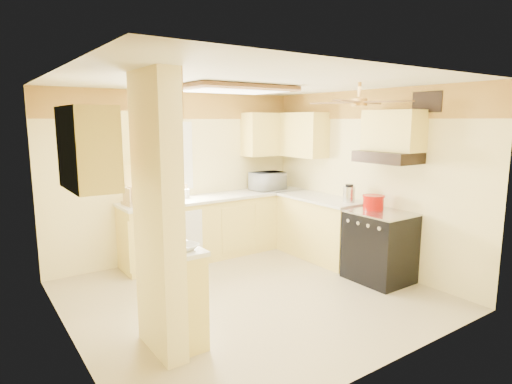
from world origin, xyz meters
TOP-DOWN VIEW (x-y plane):
  - floor at (0.00, 0.00)m, footprint 4.00×4.00m
  - ceiling at (0.00, 0.00)m, footprint 4.00×4.00m
  - wall_back at (0.00, 1.90)m, footprint 4.00×0.00m
  - wall_front at (0.00, -1.90)m, footprint 4.00×0.00m
  - wall_left at (-2.00, 0.00)m, footprint 0.00×3.80m
  - wall_right at (2.00, 0.00)m, footprint 0.00×3.80m
  - wallpaper_border at (0.00, 1.88)m, footprint 4.00×0.02m
  - partition_column at (-1.35, -0.55)m, footprint 0.20×0.70m
  - partition_ledge at (-1.13, -0.55)m, footprint 0.25×0.55m
  - ledge_top at (-1.13, -0.55)m, footprint 0.28×0.58m
  - lower_cabinets_back at (0.50, 1.60)m, footprint 3.00×0.60m
  - lower_cabinets_right at (1.70, 0.60)m, footprint 0.60×1.40m
  - countertop_back at (0.50, 1.59)m, footprint 3.04×0.64m
  - countertop_right at (1.69, 0.60)m, footprint 0.64×1.44m
  - dishwasher_panel at (-0.25, 1.29)m, footprint 0.58×0.02m
  - window at (-0.25, 1.89)m, footprint 0.92×0.02m
  - upper_cab_back_left at (-0.85, 1.72)m, footprint 0.60×0.35m
  - upper_cab_back_right at (1.55, 1.72)m, footprint 0.90×0.35m
  - upper_cab_right at (1.82, 1.25)m, footprint 0.35×1.00m
  - upper_cab_left_wall at (-1.82, -0.25)m, footprint 0.35×0.75m
  - upper_cab_over_stove at (1.82, -0.55)m, footprint 0.35×0.76m
  - stove at (1.67, -0.55)m, footprint 0.68×0.77m
  - range_hood at (1.74, -0.55)m, footprint 0.50×0.76m
  - poster_menu at (-1.24, -0.55)m, footprint 0.02×0.42m
  - poster_nashville at (-1.24, -0.55)m, footprint 0.02×0.42m
  - ceiling_light_panel at (0.10, 0.50)m, footprint 1.35×0.95m
  - ceiling_fan at (1.00, -0.70)m, footprint 1.15×1.15m
  - vent_grate at (1.98, -0.90)m, footprint 0.02×0.40m
  - microwave at (1.43, 1.59)m, footprint 0.54×0.37m
  - bowl at (-1.14, -0.66)m, footprint 0.27×0.27m
  - dutch_oven at (1.72, -0.38)m, footprint 0.29×0.29m
  - kettle at (1.73, 0.07)m, footprint 0.17×0.17m
  - dish_rack at (-0.73, 1.62)m, footprint 0.44×0.34m
  - utensil_crock at (-0.01, 1.68)m, footprint 0.11×0.11m

SIDE VIEW (x-z plane):
  - floor at x=0.00m, z-range 0.00..0.00m
  - dishwasher_panel at x=-0.25m, z-range 0.03..0.83m
  - partition_ledge at x=-1.13m, z-range 0.00..0.90m
  - lower_cabinets_back at x=0.50m, z-range 0.00..0.90m
  - lower_cabinets_right at x=1.70m, z-range 0.00..0.90m
  - stove at x=1.67m, z-range 0.00..0.92m
  - ledge_top at x=-1.13m, z-range 0.90..0.94m
  - countertop_back at x=0.50m, z-range 0.90..0.94m
  - countertop_right at x=1.69m, z-range 0.90..0.94m
  - bowl at x=-1.14m, z-range 0.94..0.99m
  - utensil_crock at x=-0.01m, z-range 0.90..1.12m
  - dutch_oven at x=1.72m, z-range 0.92..1.11m
  - dish_rack at x=-0.73m, z-range 0.91..1.15m
  - kettle at x=1.73m, z-range 0.93..1.19m
  - microwave at x=1.43m, z-range 0.94..1.24m
  - poster_nashville at x=-1.24m, z-range 0.92..1.48m
  - wall_back at x=0.00m, z-range -0.75..3.25m
  - wall_front at x=0.00m, z-range -0.75..3.25m
  - wall_left at x=-2.00m, z-range -0.65..3.15m
  - wall_right at x=2.00m, z-range -0.65..3.15m
  - partition_column at x=-1.35m, z-range 0.00..2.50m
  - window at x=-0.25m, z-range 1.04..2.06m
  - range_hood at x=1.74m, z-range 1.55..1.69m
  - upper_cab_back_left at x=-0.85m, z-range 1.50..2.20m
  - upper_cab_back_right at x=1.55m, z-range 1.50..2.20m
  - upper_cab_right at x=1.82m, z-range 1.50..2.20m
  - upper_cab_left_wall at x=-1.82m, z-range 1.50..2.20m
  - poster_menu at x=-1.24m, z-range 1.57..2.14m
  - upper_cab_over_stove at x=1.82m, z-range 1.69..2.21m
  - ceiling_fan at x=1.00m, z-range 2.16..2.42m
  - wallpaper_border at x=0.00m, z-range 2.10..2.50m
  - vent_grate at x=1.98m, z-range 2.17..2.42m
  - ceiling_light_panel at x=0.10m, z-range 2.42..2.49m
  - ceiling at x=0.00m, z-range 2.50..2.50m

